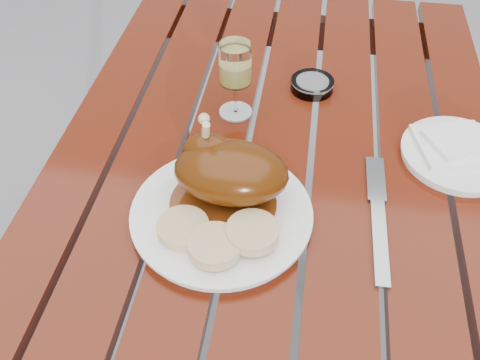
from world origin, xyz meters
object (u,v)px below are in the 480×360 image
table (271,268)px  wine_glass (235,80)px  side_plate (458,155)px  dinner_plate (222,215)px  ashtray (312,85)px

table → wine_glass: (-0.09, 0.09, 0.45)m
table → side_plate: size_ratio=6.08×
table → wine_glass: size_ratio=8.09×
dinner_plate → ashtray: 0.39m
dinner_plate → side_plate: size_ratio=1.44×
wine_glass → ashtray: wine_glass is taller
side_plate → dinner_plate: bearing=-152.5°
table → wine_glass: wine_glass is taller
wine_glass → side_plate: 0.42m
dinner_plate → side_plate: 0.43m
table → dinner_plate: (-0.07, -0.18, 0.38)m
table → dinner_plate: size_ratio=4.21×
dinner_plate → ashtray: ashtray is taller
dinner_plate → wine_glass: 0.28m
table → ashtray: ashtray is taller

